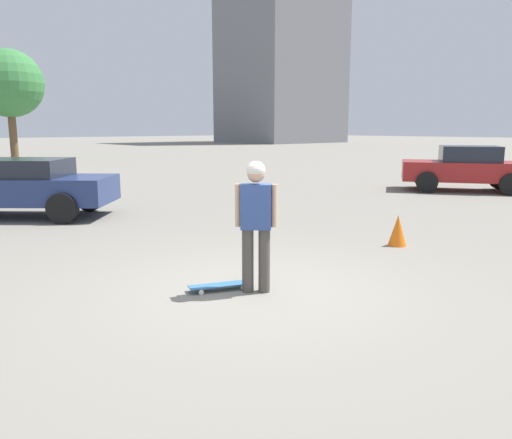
{
  "coord_description": "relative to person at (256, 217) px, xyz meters",
  "views": [
    {
      "loc": [
        -4.6,
        4.06,
        2.07
      ],
      "look_at": [
        0.0,
        0.0,
        0.94
      ],
      "focal_mm": 35.0,
      "sensor_mm": 36.0,
      "label": 1
    }
  ],
  "objects": [
    {
      "name": "tree_distant",
      "position": [
        32.81,
        -6.48,
        4.07
      ],
      "size": [
        4.58,
        4.58,
        7.36
      ],
      "color": "brown",
      "rests_on": "ground_plane"
    },
    {
      "name": "car_parked_far",
      "position": [
        3.2,
        -12.1,
        -0.2
      ],
      "size": [
        4.28,
        3.65,
        1.49
      ],
      "rotation": [
        0.0,
        0.0,
        0.59
      ],
      "color": "maroon",
      "rests_on": "ground_plane"
    },
    {
      "name": "skateboard",
      "position": [
        0.35,
        0.31,
        -0.91
      ],
      "size": [
        0.49,
        0.84,
        0.08
      ],
      "rotation": [
        0.0,
        0.0,
        1.19
      ],
      "color": "#336693",
      "rests_on": "ground_plane"
    },
    {
      "name": "traffic_cone",
      "position": [
        0.24,
        -3.58,
        -0.69
      ],
      "size": [
        0.33,
        0.33,
        0.55
      ],
      "color": "orange",
      "rests_on": "ground_plane"
    },
    {
      "name": "building_block_distant",
      "position": [
        48.3,
        -47.45,
        12.59
      ],
      "size": [
        12.83,
        14.81,
        27.13
      ],
      "color": "slate",
      "rests_on": "ground_plane"
    },
    {
      "name": "person",
      "position": [
        0.0,
        0.0,
        0.0
      ],
      "size": [
        0.41,
        0.41,
        1.67
      ],
      "rotation": [
        0.0,
        0.0,
        -2.35
      ],
      "color": "#4C4742",
      "rests_on": "ground_plane"
    },
    {
      "name": "car_parked_near",
      "position": [
        7.74,
        0.49,
        -0.24
      ],
      "size": [
        4.09,
        4.24,
        1.36
      ],
      "rotation": [
        0.0,
        0.0,
        0.83
      ],
      "color": "navy",
      "rests_on": "ground_plane"
    },
    {
      "name": "ground_plane",
      "position": [
        0.0,
        0.0,
        -0.97
      ],
      "size": [
        220.0,
        220.0,
        0.0
      ],
      "primitive_type": "plane",
      "color": "gray"
    }
  ]
}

